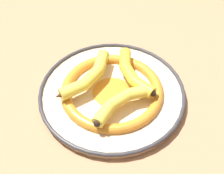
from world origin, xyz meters
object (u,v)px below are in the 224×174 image
(decorative_bowl, at_px, (112,93))
(banana_a, at_px, (88,77))
(banana_b, at_px, (132,72))
(banana_c, at_px, (122,101))

(decorative_bowl, bearing_deg, banana_a, -173.51)
(banana_a, bearing_deg, decorative_bowl, -75.85)
(decorative_bowl, bearing_deg, banana_b, 64.76)
(banana_b, height_order, banana_c, same)
(banana_a, distance_m, banana_b, 0.11)
(decorative_bowl, height_order, banana_c, banana_c)
(decorative_bowl, distance_m, banana_a, 0.07)
(decorative_bowl, distance_m, banana_c, 0.07)
(decorative_bowl, relative_size, banana_b, 2.54)
(banana_a, height_order, banana_b, banana_a)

